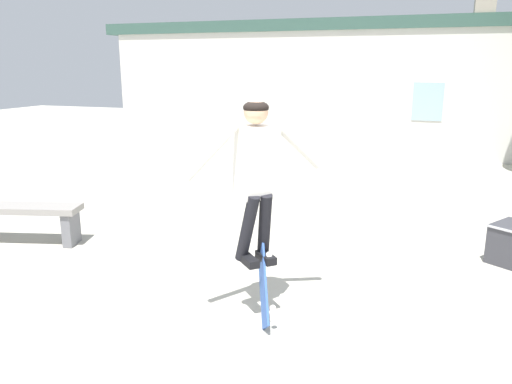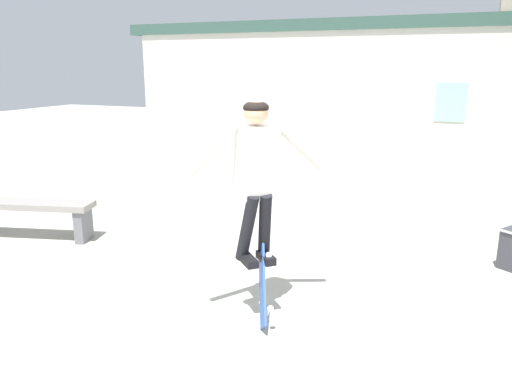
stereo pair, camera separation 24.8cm
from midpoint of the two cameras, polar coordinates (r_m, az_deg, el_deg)
ground_plane at (r=4.30m, az=-3.18°, el=-17.51°), size 40.00×40.00×0.00m
building_backdrop at (r=13.07m, az=13.37°, el=11.77°), size 15.45×0.52×4.47m
park_bench at (r=7.26m, az=-27.16°, el=-2.38°), size 1.86×0.84×0.51m
skater at (r=4.34m, az=-1.64°, el=2.68°), size 1.00×0.98×1.46m
skateboard_flipping at (r=4.55m, az=-0.74°, el=-10.46°), size 0.33×0.57×0.72m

